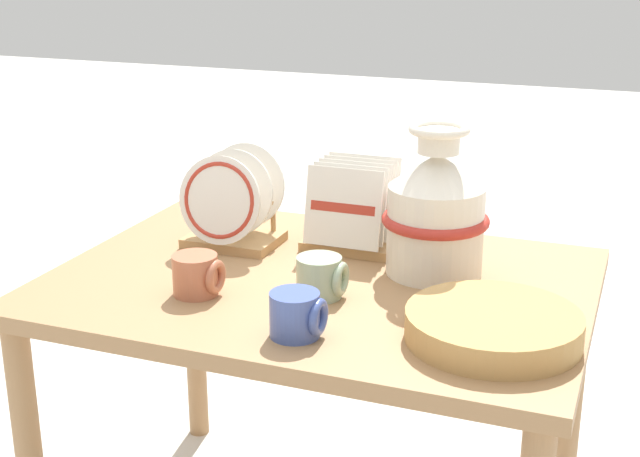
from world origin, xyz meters
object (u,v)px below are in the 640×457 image
object	(u,v)px
dish_rack_round_plates	(231,212)
mug_terracotta_glaze	(197,275)
dish_rack_square_plates	(352,217)
mug_sage_glaze	(321,277)
mug_cobalt_glaze	(297,315)
ceramic_vase	(436,211)
wicker_charger_stack	(493,326)

from	to	relation	value
dish_rack_round_plates	mug_terracotta_glaze	bearing A→B (deg)	-76.89
dish_rack_square_plates	mug_terracotta_glaze	world-z (taller)	dish_rack_square_plates
dish_rack_square_plates	mug_terracotta_glaze	bearing A→B (deg)	-117.03
mug_sage_glaze	mug_cobalt_glaze	size ratio (longest dim) A/B	1.00
ceramic_vase	dish_rack_square_plates	xyz separation A→B (m)	(-0.22, 0.10, -0.07)
mug_terracotta_glaze	mug_cobalt_glaze	size ratio (longest dim) A/B	1.00
ceramic_vase	wicker_charger_stack	distance (m)	0.36
dish_rack_round_plates	dish_rack_square_plates	size ratio (longest dim) A/B	1.07
dish_rack_square_plates	mug_sage_glaze	size ratio (longest dim) A/B	2.09
wicker_charger_stack	mug_terracotta_glaze	xyz separation A→B (m)	(-0.60, 0.00, 0.01)
dish_rack_round_plates	mug_sage_glaze	bearing A→B (deg)	-35.29
dish_rack_square_plates	mug_terracotta_glaze	xyz separation A→B (m)	(-0.20, -0.39, -0.03)
dish_rack_round_plates	mug_cobalt_glaze	xyz separation A→B (m)	(0.33, -0.41, -0.04)
dish_rack_round_plates	wicker_charger_stack	size ratio (longest dim) A/B	0.71
dish_rack_round_plates	mug_sage_glaze	xyz separation A→B (m)	(0.31, -0.22, -0.04)
dish_rack_round_plates	mug_terracotta_glaze	world-z (taller)	dish_rack_round_plates
mug_terracotta_glaze	mug_cobalt_glaze	world-z (taller)	same
dish_rack_round_plates	wicker_charger_stack	distance (m)	0.73
ceramic_vase	mug_cobalt_glaze	size ratio (longest dim) A/B	3.22
ceramic_vase	mug_terracotta_glaze	size ratio (longest dim) A/B	3.22
dish_rack_square_plates	mug_terracotta_glaze	size ratio (longest dim) A/B	2.09
mug_sage_glaze	mug_cobalt_glaze	distance (m)	0.19
ceramic_vase	dish_rack_square_plates	world-z (taller)	ceramic_vase
dish_rack_square_plates	wicker_charger_stack	world-z (taller)	dish_rack_square_plates
ceramic_vase	wicker_charger_stack	size ratio (longest dim) A/B	1.02
mug_terracotta_glaze	mug_cobalt_glaze	distance (m)	0.28
ceramic_vase	mug_terracotta_glaze	xyz separation A→B (m)	(-0.42, -0.29, -0.10)
ceramic_vase	mug_cobalt_glaze	xyz separation A→B (m)	(-0.15, -0.40, -0.10)
mug_cobalt_glaze	mug_terracotta_glaze	bearing A→B (deg)	157.17
wicker_charger_stack	mug_sage_glaze	xyz separation A→B (m)	(-0.36, 0.08, 0.01)
wicker_charger_stack	mug_cobalt_glaze	distance (m)	0.35
dish_rack_round_plates	mug_terracotta_glaze	distance (m)	0.31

